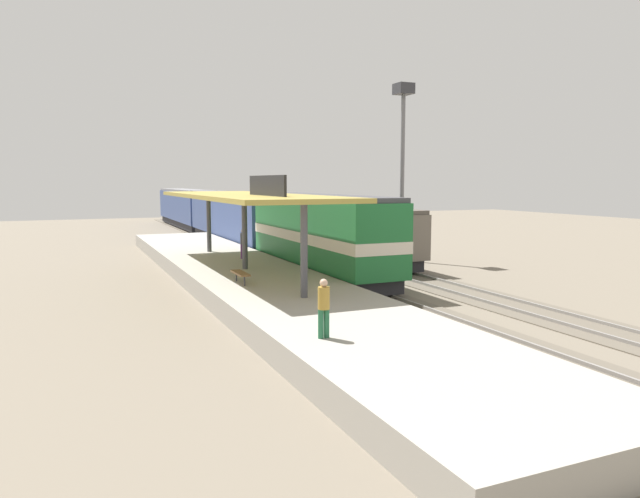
{
  "coord_description": "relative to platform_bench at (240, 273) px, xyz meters",
  "views": [
    {
      "loc": [
        -12.86,
        -28.39,
        5.35
      ],
      "look_at": [
        -1.38,
        -2.16,
        2.0
      ],
      "focal_mm": 32.67,
      "sensor_mm": 36.0,
      "label": 1
    }
  ],
  "objects": [
    {
      "name": "ground_plane",
      "position": [
        8.0,
        4.04,
        -1.34
      ],
      "size": [
        120.0,
        120.0,
        0.0
      ],
      "primitive_type": "plane",
      "color": "#706656"
    },
    {
      "name": "track_near",
      "position": [
        6.0,
        4.04,
        -1.31
      ],
      "size": [
        3.2,
        110.0,
        0.16
      ],
      "color": "#5F5649",
      "rests_on": "ground"
    },
    {
      "name": "track_far",
      "position": [
        10.6,
        4.04,
        -1.31
      ],
      "size": [
        3.2,
        110.0,
        0.16
      ],
      "color": "#5F5649",
      "rests_on": "ground"
    },
    {
      "name": "platform",
      "position": [
        1.4,
        4.04,
        -0.89
      ],
      "size": [
        6.0,
        44.0,
        0.9
      ],
      "primitive_type": "cube",
      "color": "#9E998E",
      "rests_on": "ground"
    },
    {
      "name": "station_canopy",
      "position": [
        1.4,
        3.95,
        3.19
      ],
      "size": [
        5.2,
        18.0,
        4.7
      ],
      "color": "#47474C",
      "rests_on": "platform"
    },
    {
      "name": "platform_bench",
      "position": [
        0.0,
        0.0,
        0.0
      ],
      "size": [
        0.44,
        1.7,
        0.5
      ],
      "color": "#333338",
      "rests_on": "platform"
    },
    {
      "name": "locomotive",
      "position": [
        6.0,
        5.08,
        1.07
      ],
      "size": [
        2.93,
        14.43,
        4.44
      ],
      "color": "#28282D",
      "rests_on": "track_near"
    },
    {
      "name": "passenger_carriage_front",
      "position": [
        6.0,
        23.08,
        0.97
      ],
      "size": [
        2.9,
        20.0,
        4.24
      ],
      "color": "#28282D",
      "rests_on": "track_near"
    },
    {
      "name": "passenger_carriage_rear",
      "position": [
        6.0,
        43.88,
        0.97
      ],
      "size": [
        2.9,
        20.0,
        4.24
      ],
      "color": "#28282D",
      "rests_on": "track_near"
    },
    {
      "name": "freight_car",
      "position": [
        10.6,
        9.08,
        0.63
      ],
      "size": [
        2.8,
        12.0,
        3.54
      ],
      "color": "#28282D",
      "rests_on": "track_far"
    },
    {
      "name": "light_mast",
      "position": [
        13.8,
        9.19,
        7.05
      ],
      "size": [
        1.1,
        1.1,
        11.7
      ],
      "color": "slate",
      "rests_on": "ground"
    },
    {
      "name": "person_waiting",
      "position": [
        2.43,
        7.9,
        0.51
      ],
      "size": [
        0.34,
        0.34,
        1.71
      ],
      "color": "#663375",
      "rests_on": "platform"
    },
    {
      "name": "person_walking",
      "position": [
        -0.28,
        -9.58,
        0.51
      ],
      "size": [
        0.34,
        0.34,
        1.71
      ],
      "color": "#23603D",
      "rests_on": "platform"
    }
  ]
}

